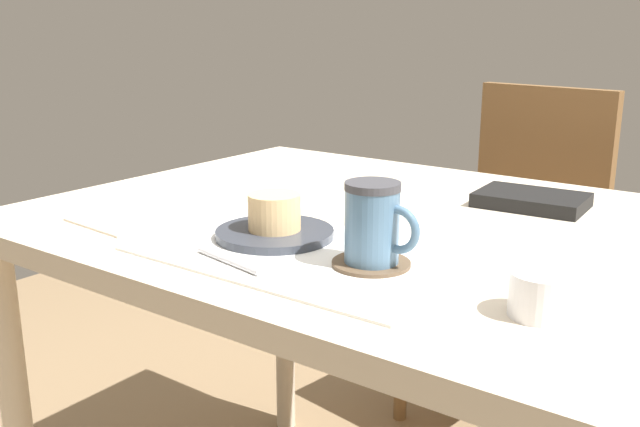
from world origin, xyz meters
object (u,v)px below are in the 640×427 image
pastry (274,212)px  coffee_mug (374,223)px  dining_table (404,268)px  small_book (531,200)px  sugar_bowl (541,294)px  pastry_plate (275,233)px  wooden_chair (516,245)px

pastry → coffee_mug: 0.19m
dining_table → small_book: 0.26m
coffee_mug → small_book: (0.05, 0.43, -0.05)m
dining_table → coffee_mug: size_ratio=11.71×
coffee_mug → small_book: size_ratio=0.59×
small_book → sugar_bowl: bearing=-72.2°
pastry → pastry_plate: bearing=0.0°
wooden_chair → dining_table: bearing=106.4°
wooden_chair → small_book: bearing=120.2°
dining_table → coffee_mug: coffee_mug is taller
pastry → sugar_bowl: bearing=-6.1°
wooden_chair → pastry_plate: bearing=98.8°
pastry_plate → sugar_bowl: sugar_bowl is taller
pastry_plate → coffee_mug: bearing=-6.4°
dining_table → pastry: size_ratio=16.09×
dining_table → coffee_mug: 0.27m
pastry_plate → pastry: size_ratio=2.27×
sugar_bowl → dining_table: bearing=141.5°
dining_table → pastry: pastry is taller
wooden_chair → pastry: size_ratio=11.75×
wooden_chair → sugar_bowl: 1.18m
pastry_plate → small_book: small_book is taller
dining_table → wooden_chair: (-0.12, 0.82, -0.19)m
coffee_mug → sugar_bowl: size_ratio=1.51×
wooden_chair → small_book: 0.71m
dining_table → coffee_mug: (0.08, -0.22, 0.14)m
coffee_mug → sugar_bowl: (0.23, -0.02, -0.04)m
wooden_chair → coffee_mug: wooden_chair is taller
small_book → coffee_mug: bearing=-100.1°
pastry_plate → sugar_bowl: (0.41, -0.04, 0.02)m
pastry_plate → pastry: 0.03m
dining_table → pastry_plate: 0.24m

